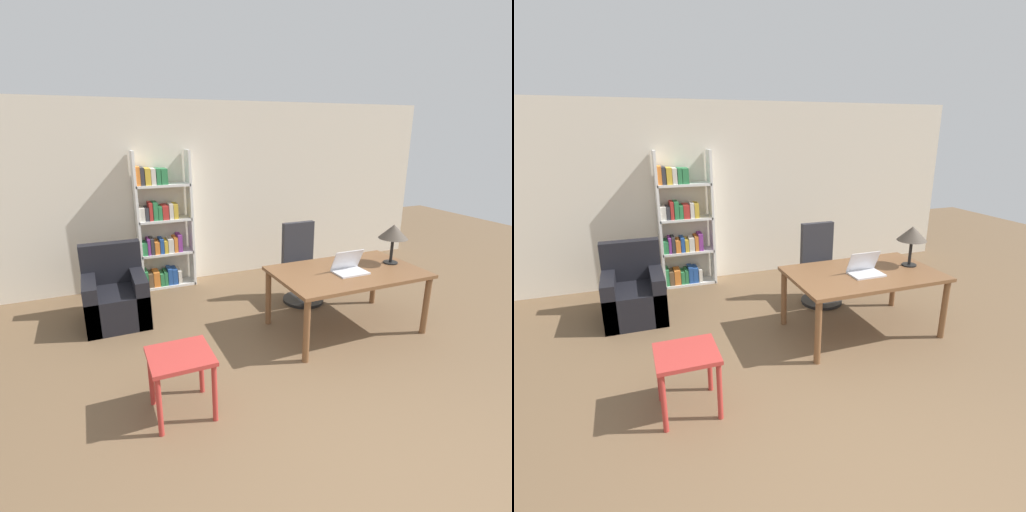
{
  "view_description": "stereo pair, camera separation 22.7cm",
  "coord_description": "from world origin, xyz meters",
  "views": [
    {
      "loc": [
        -1.62,
        -1.45,
        2.3
      ],
      "look_at": [
        -0.02,
        2.33,
        0.98
      ],
      "focal_mm": 28.0,
      "sensor_mm": 36.0,
      "label": 1
    },
    {
      "loc": [
        -1.41,
        -1.54,
        2.3
      ],
      "look_at": [
        -0.02,
        2.33,
        0.98
      ],
      "focal_mm": 28.0,
      "sensor_mm": 36.0,
      "label": 2
    }
  ],
  "objects": [
    {
      "name": "desk",
      "position": [
        1.04,
        2.13,
        0.66
      ],
      "size": [
        1.7,
        1.05,
        0.73
      ],
      "color": "brown",
      "rests_on": "ground_plane"
    },
    {
      "name": "side_table_blue",
      "position": [
        -1.09,
        1.4,
        0.45
      ],
      "size": [
        0.51,
        0.48,
        0.56
      ],
      "color": "#B2332D",
      "rests_on": "ground_plane"
    },
    {
      "name": "laptop",
      "position": [
        1.02,
        2.08,
        0.79
      ],
      "size": [
        0.37,
        0.26,
        0.25
      ],
      "color": "silver",
      "rests_on": "desk"
    },
    {
      "name": "wall_back",
      "position": [
        0.0,
        4.53,
        1.35
      ],
      "size": [
        8.0,
        0.06,
        2.7
      ],
      "color": "beige",
      "rests_on": "ground_plane"
    },
    {
      "name": "office_chair",
      "position": [
        0.98,
        3.09,
        0.48
      ],
      "size": [
        0.56,
        0.56,
        1.08
      ],
      "color": "black",
      "rests_on": "ground_plane"
    },
    {
      "name": "table_lamp",
      "position": [
        1.69,
        2.16,
        1.12
      ],
      "size": [
        0.35,
        0.35,
        0.48
      ],
      "color": "black",
      "rests_on": "desk"
    },
    {
      "name": "ground_plane",
      "position": [
        0.0,
        0.0,
        0.0
      ],
      "size": [
        16.0,
        16.0,
        0.0
      ],
      "primitive_type": "plane",
      "color": "brown"
    },
    {
      "name": "armchair",
      "position": [
        -1.45,
        3.41,
        0.3
      ],
      "size": [
        0.73,
        0.78,
        0.94
      ],
      "color": "black",
      "rests_on": "ground_plane"
    },
    {
      "name": "bookshelf",
      "position": [
        -0.68,
        4.34,
        0.88
      ],
      "size": [
        0.8,
        0.28,
        2.02
      ],
      "color": "white",
      "rests_on": "ground_plane"
    }
  ]
}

